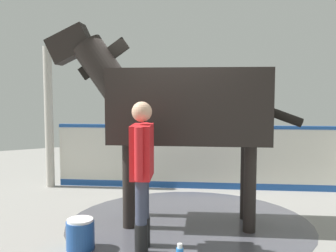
# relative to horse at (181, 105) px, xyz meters

# --- Properties ---
(ground_plane) EXTENTS (16.00, 16.00, 0.02)m
(ground_plane) POSITION_rel_horse_xyz_m (0.23, 0.15, -1.62)
(ground_plane) COLOR gray
(wet_patch) EXTENTS (3.34, 3.34, 0.00)m
(wet_patch) POSITION_rel_horse_xyz_m (0.10, -0.07, -1.61)
(wet_patch) COLOR #4C4C54
(wet_patch) RESTS_ON ground
(barrier_wall) EXTENTS (4.29, 2.96, 1.18)m
(barrier_wall) POSITION_rel_horse_xyz_m (1.20, 1.55, -1.06)
(barrier_wall) COLOR silver
(barrier_wall) RESTS_ON ground
(roof_post_near) EXTENTS (0.16, 0.16, 2.62)m
(roof_post_near) POSITION_rel_horse_xyz_m (-1.13, 2.95, -0.30)
(roof_post_near) COLOR #B7B2A8
(roof_post_near) RESTS_ON ground
(horse) EXTENTS (2.95, 2.20, 2.71)m
(horse) POSITION_rel_horse_xyz_m (0.00, 0.00, 0.00)
(horse) COLOR black
(horse) RESTS_ON ground
(handler) EXTENTS (0.44, 0.59, 1.69)m
(handler) POSITION_rel_horse_xyz_m (-0.85, -0.61, -0.63)
(handler) COLOR black
(handler) RESTS_ON ground
(wash_bucket) EXTENTS (0.32, 0.32, 0.35)m
(wash_bucket) POSITION_rel_horse_xyz_m (-1.47, -0.25, -1.44)
(wash_bucket) COLOR #1E478C
(wash_bucket) RESTS_ON ground
(bottle_shampoo) EXTENTS (0.08, 0.08, 0.20)m
(bottle_shampoo) POSITION_rel_horse_xyz_m (-1.44, 0.02, -1.52)
(bottle_shampoo) COLOR #D8CC4C
(bottle_shampoo) RESTS_ON ground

